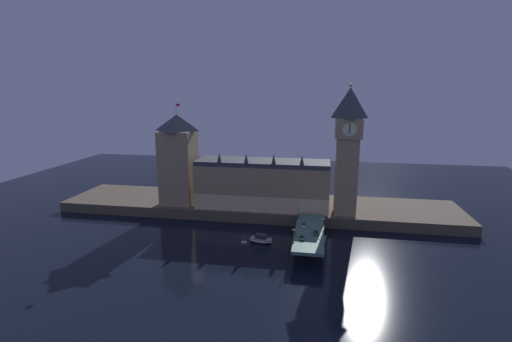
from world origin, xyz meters
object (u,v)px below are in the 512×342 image
car_northbound_trail (302,238)px  pedestrian_near_rail (296,234)px  street_lamp_mid (324,223)px  pedestrian_far_rail (299,216)px  street_lamp_near (294,234)px  street_lamp_far (298,211)px  car_northbound_lead (304,225)px  clock_tower (348,147)px  boat_upstream (261,240)px  car_southbound_lead (316,233)px  victoria_tower (178,159)px

car_northbound_trail → pedestrian_near_rail: (-2.78, 2.60, 0.31)m
car_northbound_trail → street_lamp_mid: bearing=49.3°
pedestrian_far_rail → street_lamp_mid: 20.03m
street_lamp_near → street_lamp_far: bearing=90.0°
car_northbound_lead → street_lamp_near: 20.17m
car_northbound_lead → street_lamp_mid: 10.57m
clock_tower → boat_upstream: bearing=-140.2°
pedestrian_far_rail → street_lamp_mid: street_lamp_mid is taller
car_southbound_lead → boat_upstream: (-24.45, 3.69, -6.38)m
clock_tower → car_southbound_lead: (-13.99, -35.71, -32.08)m
car_northbound_lead → street_lamp_mid: (8.75, -4.93, 3.29)m
victoria_tower → boat_upstream: 69.22m
victoria_tower → car_northbound_lead: victoria_tower is taller
car_northbound_trail → boat_upstream: 22.31m
clock_tower → car_southbound_lead: bearing=-111.4°
clock_tower → street_lamp_far: bearing=-142.9°
pedestrian_far_rail → clock_tower: bearing=35.3°
car_southbound_lead → pedestrian_far_rail: (-8.35, 19.91, 0.18)m
street_lamp_mid → street_lamp_far: size_ratio=1.00×
clock_tower → pedestrian_far_rail: bearing=-144.7°
street_lamp_mid → street_lamp_far: bearing=129.0°
clock_tower → pedestrian_near_rail: (-22.34, -39.48, -31.85)m
pedestrian_near_rail → pedestrian_far_rail: 23.68m
pedestrian_far_rail → street_lamp_far: 3.35m
clock_tower → victoria_tower: clock_tower is taller
boat_upstream → street_lamp_near: bearing=-42.9°
victoria_tower → street_lamp_mid: size_ratio=8.83×
pedestrian_near_rail → street_lamp_near: (-0.40, -7.14, 2.97)m
clock_tower → car_northbound_lead: clock_tower is taller
car_northbound_lead → street_lamp_mid: size_ratio=0.70×
car_northbound_lead → street_lamp_mid: street_lamp_mid is taller
street_lamp_near → street_lamp_far: 29.44m
car_northbound_trail → pedestrian_far_rail: 26.42m
car_northbound_lead → street_lamp_near: street_lamp_near is taller
clock_tower → street_lamp_far: (-22.74, -17.18, -28.88)m
victoria_tower → pedestrian_near_rail: bearing=-32.3°
car_southbound_lead → car_northbound_trail: bearing=-131.2°
street_lamp_near → car_southbound_lead: bearing=51.3°
pedestrian_near_rail → pedestrian_far_rail: (0.00, 23.68, -0.06)m
clock_tower → street_lamp_far: size_ratio=10.44×
victoria_tower → car_northbound_trail: victoria_tower is taller
street_lamp_far → victoria_tower: bearing=163.0°
pedestrian_far_rail → street_lamp_near: 30.97m
pedestrian_near_rail → car_northbound_lead: bearing=77.5°
car_northbound_lead → boat_upstream: 20.55m
victoria_tower → clock_tower: bearing=-2.2°
victoria_tower → street_lamp_mid: victoria_tower is taller
car_southbound_lead → pedestrian_far_rail: bearing=112.8°
clock_tower → victoria_tower: bearing=177.8°
street_lamp_mid → victoria_tower: bearing=156.0°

